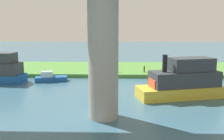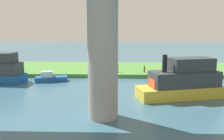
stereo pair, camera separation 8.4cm
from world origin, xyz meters
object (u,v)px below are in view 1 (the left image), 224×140
motorboat_white (183,81)px  houseboat_blue (50,78)px  person_on_bank (117,67)px  mooring_post (144,69)px  bridge_pylon (103,51)px

motorboat_white → houseboat_blue: size_ratio=2.11×
person_on_bank → motorboat_white: (-6.53, 10.42, 0.38)m
houseboat_blue → mooring_post: bearing=-161.6°
person_on_bank → motorboat_white: motorboat_white is taller
bridge_pylon → person_on_bank: 16.69m
mooring_post → motorboat_white: (-2.70, 10.66, 0.64)m
mooring_post → houseboat_blue: 12.93m
person_on_bank → houseboat_blue: bearing=24.4°
bridge_pylon → mooring_post: 17.60m
motorboat_white → mooring_post: bearing=-75.8°
motorboat_white → houseboat_blue: (14.97, -6.59, -1.11)m
motorboat_white → houseboat_blue: 16.39m
person_on_bank → mooring_post: bearing=-176.4°
mooring_post → houseboat_blue: (12.27, 4.07, -0.47)m
bridge_pylon → person_on_bank: bearing=-93.1°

